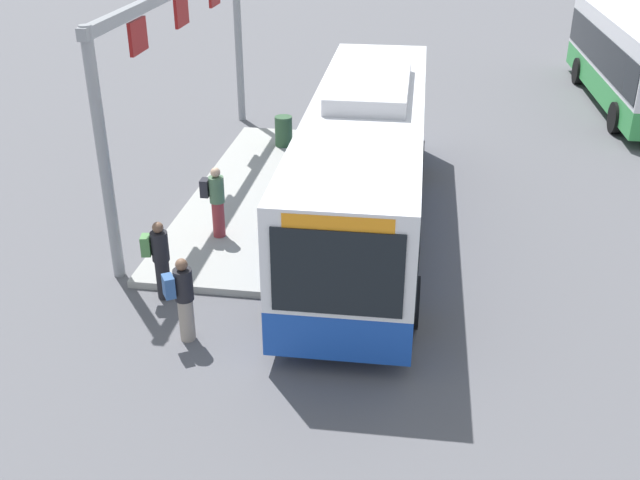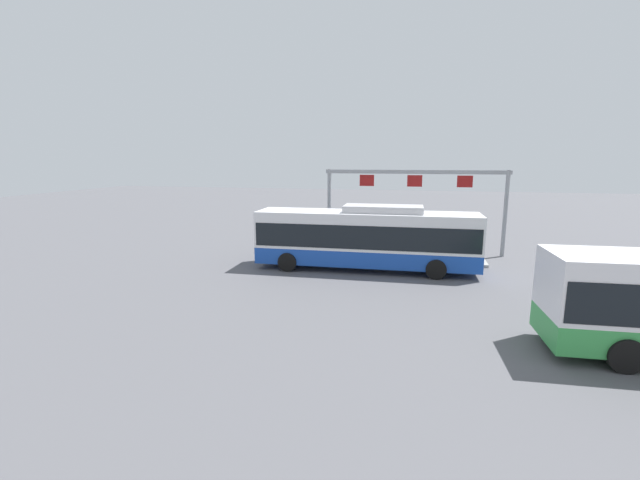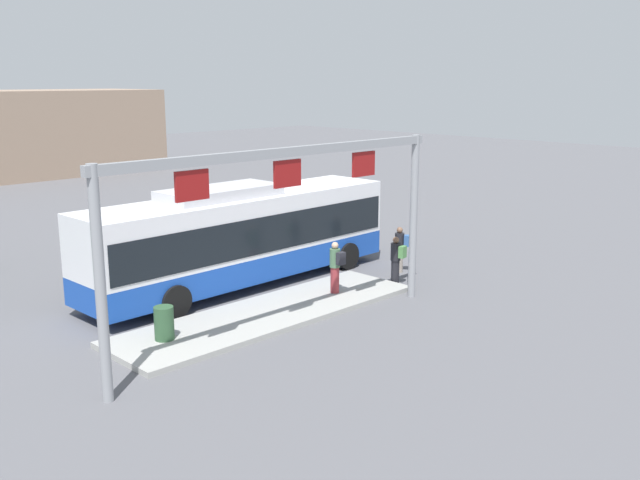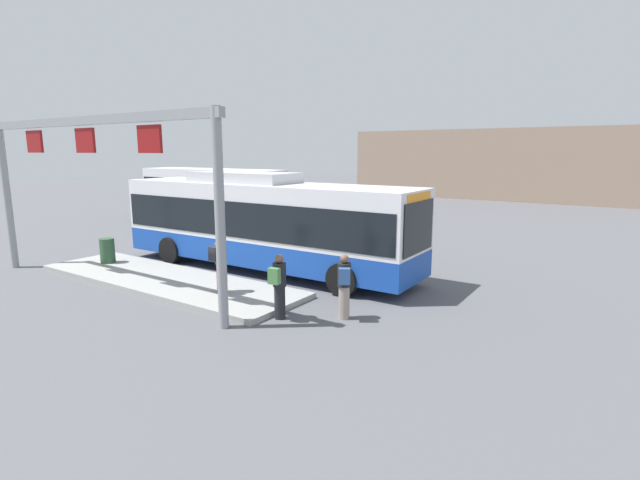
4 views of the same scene
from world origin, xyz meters
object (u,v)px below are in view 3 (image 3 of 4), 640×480
object	(u,v)px
bus_main	(242,233)
trash_bin	(164,323)
person_waiting_near	(396,259)
person_waiting_mid	(336,266)
person_boarding	(400,248)

from	to	relation	value
bus_main	trash_bin	world-z (taller)	bus_main
bus_main	person_waiting_near	bearing A→B (deg)	-45.79
person_waiting_mid	trash_bin	bearing A→B (deg)	86.85
person_waiting_near	trash_bin	xyz separation A→B (m)	(-8.72, 0.75, -0.28)
person_boarding	trash_bin	world-z (taller)	person_boarding
person_waiting_near	person_waiting_mid	world-z (taller)	person_waiting_mid
person_boarding	person_waiting_mid	bearing A→B (deg)	64.79
person_boarding	person_waiting_near	xyz separation A→B (m)	(-1.36, -0.92, 0.00)
trash_bin	person_boarding	bearing A→B (deg)	0.93
person_waiting_near	person_boarding	bearing A→B (deg)	-66.25
person_boarding	trash_bin	xyz separation A→B (m)	(-10.08, -0.16, -0.28)
person_boarding	person_waiting_mid	world-z (taller)	person_waiting_mid
bus_main	person_boarding	size ratio (longest dim) A/B	6.98
person_waiting_mid	trash_bin	distance (m)	6.21
person_boarding	person_waiting_near	bearing A→B (deg)	91.79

